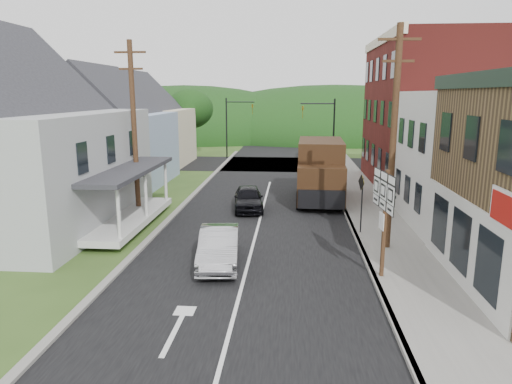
% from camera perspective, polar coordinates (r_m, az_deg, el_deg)
% --- Properties ---
extents(ground, '(120.00, 120.00, 0.00)m').
position_cam_1_polar(ground, '(16.34, -1.51, -10.80)').
color(ground, '#2D4719').
rests_on(ground, ground).
extents(road, '(9.00, 90.00, 0.02)m').
position_cam_1_polar(road, '(25.81, 0.85, -2.14)').
color(road, black).
rests_on(road, ground).
extents(cross_road, '(60.00, 9.00, 0.02)m').
position_cam_1_polar(cross_road, '(42.47, 2.38, 3.52)').
color(cross_road, black).
rests_on(cross_road, ground).
extents(sidewalk_right, '(2.80, 55.00, 0.15)m').
position_cam_1_polar(sidewalk_right, '(24.18, 14.65, -3.34)').
color(sidewalk_right, slate).
rests_on(sidewalk_right, ground).
extents(curb_right, '(0.20, 55.00, 0.15)m').
position_cam_1_polar(curb_right, '(23.98, 11.46, -3.31)').
color(curb_right, slate).
rests_on(curb_right, ground).
extents(curb_left, '(0.30, 55.00, 0.12)m').
position_cam_1_polar(curb_left, '(24.62, -10.34, -2.90)').
color(curb_left, slate).
rests_on(curb_left, ground).
extents(storefront_white, '(8.00, 7.00, 6.50)m').
position_cam_1_polar(storefront_white, '(24.64, 27.73, 3.49)').
color(storefront_white, silver).
rests_on(storefront_white, ground).
extents(storefront_red, '(8.00, 12.00, 10.00)m').
position_cam_1_polar(storefront_red, '(33.41, 21.72, 8.96)').
color(storefront_red, maroon).
rests_on(storefront_red, ground).
extents(house_gray, '(10.20, 12.24, 8.35)m').
position_cam_1_polar(house_gray, '(25.09, -28.47, 5.82)').
color(house_gray, '#9EA0A3').
rests_on(house_gray, ground).
extents(house_blue, '(7.14, 8.16, 7.28)m').
position_cam_1_polar(house_blue, '(34.47, -17.03, 7.17)').
color(house_blue, '#90A3C4').
rests_on(house_blue, ground).
extents(house_cream, '(7.14, 8.16, 7.28)m').
position_cam_1_polar(house_cream, '(43.09, -13.27, 8.27)').
color(house_cream, beige).
rests_on(house_cream, ground).
extents(utility_pole_right, '(1.60, 0.26, 9.00)m').
position_cam_1_polar(utility_pole_right, '(18.95, 16.79, 6.46)').
color(utility_pole_right, '#472D19').
rests_on(utility_pole_right, ground).
extents(utility_pole_left, '(1.60, 0.26, 9.00)m').
position_cam_1_polar(utility_pole_left, '(24.41, -14.99, 7.72)').
color(utility_pole_left, '#472D19').
rests_on(utility_pole_left, ground).
extents(traffic_signal_right, '(2.87, 0.20, 6.00)m').
position_cam_1_polar(traffic_signal_right, '(38.63, 8.67, 8.14)').
color(traffic_signal_right, black).
rests_on(traffic_signal_right, ground).
extents(traffic_signal_left, '(2.87, 0.20, 6.00)m').
position_cam_1_polar(traffic_signal_left, '(45.91, -2.84, 8.88)').
color(traffic_signal_left, black).
rests_on(traffic_signal_left, ground).
extents(tree_left_c, '(5.80, 5.80, 8.41)m').
position_cam_1_polar(tree_left_c, '(40.59, -26.38, 10.31)').
color(tree_left_c, '#382616').
rests_on(tree_left_c, ground).
extents(tree_left_d, '(4.80, 4.80, 6.94)m').
position_cam_1_polar(tree_left_d, '(48.17, -8.26, 10.26)').
color(tree_left_d, '#382616').
rests_on(tree_left_d, ground).
extents(forested_ridge, '(90.00, 30.00, 16.00)m').
position_cam_1_polar(forested_ridge, '(70.26, 3.30, 6.93)').
color(forested_ridge, black).
rests_on(forested_ridge, ground).
extents(silver_sedan, '(1.87, 4.28, 1.37)m').
position_cam_1_polar(silver_sedan, '(17.48, -4.63, -6.87)').
color(silver_sedan, '#BDBCC2').
rests_on(silver_sedan, ground).
extents(dark_sedan, '(2.02, 4.04, 1.32)m').
position_cam_1_polar(dark_sedan, '(25.47, -0.96, -0.80)').
color(dark_sedan, black).
rests_on(dark_sedan, ground).
extents(delivery_van, '(2.90, 6.60, 3.64)m').
position_cam_1_polar(delivery_van, '(27.65, 8.06, 2.62)').
color(delivery_van, black).
rests_on(delivery_van, ground).
extents(route_sign_cluster, '(0.33, 2.14, 3.75)m').
position_cam_1_polar(route_sign_cluster, '(16.03, 15.69, -1.98)').
color(route_sign_cluster, '#472D19').
rests_on(route_sign_cluster, sidewalk_right).
extents(warning_sign, '(0.19, 0.74, 2.71)m').
position_cam_1_polar(warning_sign, '(21.15, 13.06, -0.42)').
color(warning_sign, black).
rests_on(warning_sign, sidewalk_right).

